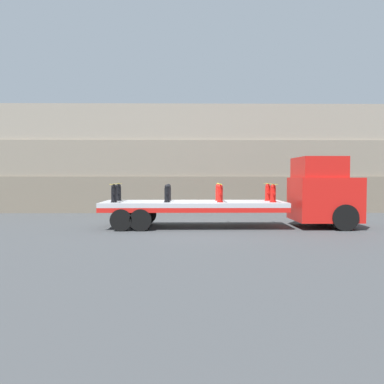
{
  "coord_description": "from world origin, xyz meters",
  "views": [
    {
      "loc": [
        -0.26,
        -16.72,
        2.27
      ],
      "look_at": [
        -0.07,
        0.0,
        1.59
      ],
      "focal_mm": 35.0,
      "sensor_mm": 36.0,
      "label": 1
    }
  ],
  "objects": [
    {
      "name": "ground_plane",
      "position": [
        0.0,
        0.0,
        0.0
      ],
      "size": [
        120.0,
        120.0,
        0.0
      ],
      "primitive_type": "plane",
      "color": "#3F4244"
    },
    {
      "name": "rock_cliff",
      "position": [
        0.0,
        8.24,
        3.43
      ],
      "size": [
        60.0,
        3.3,
        6.86
      ],
      "color": "#706656",
      "rests_on": "ground_plane"
    },
    {
      "name": "truck_cab",
      "position": [
        5.93,
        0.0,
        1.57
      ],
      "size": [
        2.69,
        2.62,
        3.14
      ],
      "color": "red",
      "rests_on": "ground_plane"
    },
    {
      "name": "flatbed_trailer",
      "position": [
        -0.53,
        0.0,
        0.94
      ],
      "size": [
        8.1,
        2.54,
        1.16
      ],
      "color": "#B2B2B7",
      "rests_on": "ground_plane"
    },
    {
      "name": "fire_hydrant_black_near_0",
      "position": [
        -3.45,
        -0.54,
        1.54
      ],
      "size": [
        0.29,
        0.48,
        0.78
      ],
      "color": "black",
      "rests_on": "flatbed_trailer"
    },
    {
      "name": "fire_hydrant_black_far_0",
      "position": [
        -3.45,
        0.54,
        1.54
      ],
      "size": [
        0.29,
        0.48,
        0.78
      ],
      "color": "black",
      "rests_on": "flatbed_trailer"
    },
    {
      "name": "fire_hydrant_black_near_1",
      "position": [
        -1.15,
        -0.54,
        1.54
      ],
      "size": [
        0.29,
        0.48,
        0.78
      ],
      "color": "black",
      "rests_on": "flatbed_trailer"
    },
    {
      "name": "fire_hydrant_black_far_1",
      "position": [
        -1.15,
        0.54,
        1.54
      ],
      "size": [
        0.29,
        0.48,
        0.78
      ],
      "color": "black",
      "rests_on": "flatbed_trailer"
    },
    {
      "name": "fire_hydrant_red_near_2",
      "position": [
        1.15,
        -0.54,
        1.54
      ],
      "size": [
        0.29,
        0.48,
        0.78
      ],
      "color": "red",
      "rests_on": "flatbed_trailer"
    },
    {
      "name": "fire_hydrant_red_far_2",
      "position": [
        1.15,
        0.54,
        1.54
      ],
      "size": [
        0.29,
        0.48,
        0.78
      ],
      "color": "red",
      "rests_on": "flatbed_trailer"
    },
    {
      "name": "fire_hydrant_red_near_3",
      "position": [
        3.45,
        -0.54,
        1.54
      ],
      "size": [
        0.29,
        0.48,
        0.78
      ],
      "color": "red",
      "rests_on": "flatbed_trailer"
    },
    {
      "name": "fire_hydrant_red_far_3",
      "position": [
        3.45,
        0.54,
        1.54
      ],
      "size": [
        0.29,
        0.48,
        0.78
      ],
      "color": "red",
      "rests_on": "flatbed_trailer"
    },
    {
      "name": "cargo_strap_rear",
      "position": [
        -3.45,
        0.0,
        1.95
      ],
      "size": [
        0.05,
        2.64,
        0.01
      ],
      "color": "yellow",
      "rests_on": "fire_hydrant_black_near_0"
    },
    {
      "name": "cargo_strap_middle",
      "position": [
        1.15,
        0.0,
        1.95
      ],
      "size": [
        0.05,
        2.64,
        0.01
      ],
      "color": "yellow",
      "rests_on": "fire_hydrant_red_near_2"
    },
    {
      "name": "cargo_strap_front",
      "position": [
        3.45,
        0.0,
        1.95
      ],
      "size": [
        0.05,
        2.64,
        0.01
      ],
      "color": "yellow",
      "rests_on": "fire_hydrant_red_near_3"
    }
  ]
}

